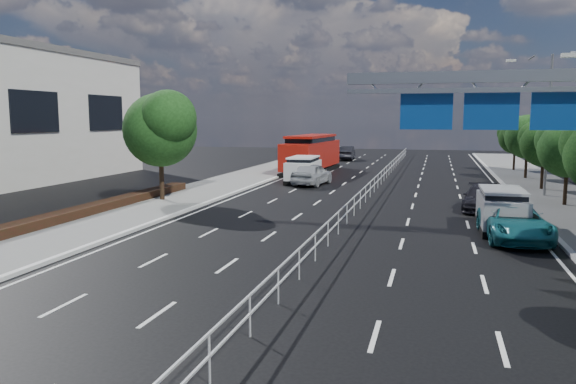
% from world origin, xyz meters
% --- Properties ---
extents(ground, '(160.00, 160.00, 0.00)m').
position_xyz_m(ground, '(0.00, 0.00, 0.00)').
color(ground, black).
rests_on(ground, ground).
extents(median_fence, '(0.05, 85.00, 1.02)m').
position_xyz_m(median_fence, '(0.00, 22.50, 0.53)').
color(median_fence, silver).
rests_on(median_fence, ground).
extents(overhead_gantry, '(10.24, 0.38, 7.45)m').
position_xyz_m(overhead_gantry, '(6.74, 10.05, 5.61)').
color(overhead_gantry, gray).
rests_on(overhead_gantry, ground).
extents(streetlight_far, '(2.78, 2.40, 9.00)m').
position_xyz_m(streetlight_far, '(10.50, 26.00, 5.21)').
color(streetlight_far, gray).
rests_on(streetlight_far, ground).
extents(near_tree_back, '(4.84, 4.51, 6.69)m').
position_xyz_m(near_tree_back, '(-11.94, 17.97, 4.61)').
color(near_tree_back, black).
rests_on(near_tree_back, ground).
extents(far_tree_e, '(3.63, 3.38, 5.13)m').
position_xyz_m(far_tree_e, '(11.25, 21.98, 3.56)').
color(far_tree_e, black).
rests_on(far_tree_e, ground).
extents(far_tree_f, '(3.52, 3.28, 5.02)m').
position_xyz_m(far_tree_f, '(11.24, 29.48, 3.49)').
color(far_tree_f, black).
rests_on(far_tree_f, ground).
extents(far_tree_g, '(3.96, 3.69, 5.45)m').
position_xyz_m(far_tree_g, '(11.25, 36.98, 3.75)').
color(far_tree_g, black).
rests_on(far_tree_g, ground).
extents(far_tree_h, '(3.41, 3.18, 4.91)m').
position_xyz_m(far_tree_h, '(11.24, 44.48, 3.42)').
color(far_tree_h, black).
rests_on(far_tree_h, ground).
extents(white_minivan, '(2.09, 4.76, 2.06)m').
position_xyz_m(white_minivan, '(-6.04, 30.06, 1.01)').
color(white_minivan, black).
rests_on(white_minivan, ground).
extents(red_bus, '(3.44, 11.77, 3.48)m').
position_xyz_m(red_bus, '(-7.29, 38.61, 1.81)').
color(red_bus, black).
rests_on(red_bus, ground).
extents(near_car_silver, '(2.58, 5.17, 1.69)m').
position_xyz_m(near_car_silver, '(-5.07, 28.80, 0.85)').
color(near_car_silver, '#AAADB2').
rests_on(near_car_silver, ground).
extents(near_car_dark, '(2.05, 5.19, 1.68)m').
position_xyz_m(near_car_dark, '(-6.59, 55.06, 0.84)').
color(near_car_dark, black).
rests_on(near_car_dark, ground).
extents(silver_minivan, '(1.96, 4.57, 1.90)m').
position_xyz_m(silver_minivan, '(6.97, 14.00, 0.93)').
color(silver_minivan, black).
rests_on(silver_minivan, ground).
extents(parked_car_teal, '(2.81, 5.43, 1.46)m').
position_xyz_m(parked_car_teal, '(7.29, 12.00, 0.73)').
color(parked_car_teal, '#175F6A').
rests_on(parked_car_teal, ground).
extents(parked_car_dark, '(2.34, 4.76, 1.33)m').
position_xyz_m(parked_car_dark, '(6.50, 19.65, 0.67)').
color(parked_car_dark, black).
rests_on(parked_car_dark, ground).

